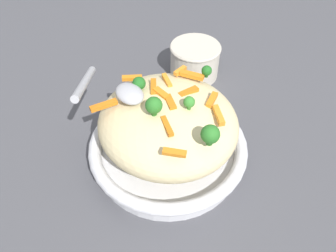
{
  "coord_description": "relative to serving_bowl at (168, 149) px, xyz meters",
  "views": [
    {
      "loc": [
        -0.32,
        0.22,
        0.49
      ],
      "look_at": [
        0.0,
        0.0,
        0.09
      ],
      "focal_mm": 35.21,
      "sensor_mm": 36.0,
      "label": 1
    }
  ],
  "objects": [
    {
      "name": "carrot_piece_12",
      "position": [
        -0.09,
        0.05,
        0.11
      ],
      "size": [
        0.03,
        0.03,
        0.01
      ],
      "primitive_type": "cube",
      "rotation": [
        0.0,
        0.0,
        3.9
      ],
      "color": "orange",
      "rests_on": "pasta_mound"
    },
    {
      "name": "carrot_piece_11",
      "position": [
        -0.0,
        -0.04,
        0.11
      ],
      "size": [
        0.01,
        0.03,
        0.01
      ],
      "primitive_type": "cube",
      "rotation": [
        0.0,
        0.0,
        4.7
      ],
      "color": "orange",
      "rests_on": "pasta_mound"
    },
    {
      "name": "carrot_piece_3",
      "position": [
        0.02,
        -0.0,
        0.12
      ],
      "size": [
        0.03,
        0.01,
        0.01
      ],
      "primitive_type": "cube",
      "rotation": [
        0.0,
        0.0,
        0.11
      ],
      "color": "orange",
      "rests_on": "pasta_mound"
    },
    {
      "name": "broccoli_floret_3",
      "position": [
        -0.01,
        0.03,
        0.13
      ],
      "size": [
        0.03,
        0.03,
        0.03
      ],
      "color": "#296820",
      "rests_on": "pasta_mound"
    },
    {
      "name": "serving_spoon",
      "position": [
        0.05,
        0.06,
        0.13
      ],
      "size": [
        0.12,
        0.12,
        0.06
      ],
      "color": "#B7B7BC",
      "rests_on": "pasta_mound"
    },
    {
      "name": "carrot_piece_10",
      "position": [
        0.06,
        -0.07,
        0.11
      ],
      "size": [
        0.01,
        0.03,
        0.01
      ],
      "primitive_type": "cube",
      "rotation": [
        0.0,
        0.0,
        4.96
      ],
      "color": "orange",
      "rests_on": "pasta_mound"
    },
    {
      "name": "carrot_piece_9",
      "position": [
        -0.04,
        0.03,
        0.11
      ],
      "size": [
        0.04,
        0.02,
        0.01
      ],
      "primitive_type": "cube",
      "rotation": [
        0.0,
        0.0,
        2.86
      ],
      "color": "orange",
      "rests_on": "pasta_mound"
    },
    {
      "name": "broccoli_floret_0",
      "position": [
        -0.1,
        0.0,
        0.13
      ],
      "size": [
        0.03,
        0.03,
        0.03
      ],
      "color": "#296820",
      "rests_on": "pasta_mound"
    },
    {
      "name": "carrot_piece_7",
      "position": [
        -0.03,
        -0.06,
        0.11
      ],
      "size": [
        0.03,
        0.03,
        0.01
      ],
      "primitive_type": "cube",
      "rotation": [
        0.0,
        0.0,
        2.12
      ],
      "color": "orange",
      "rests_on": "pasta_mound"
    },
    {
      "name": "serving_bowl",
      "position": [
        0.0,
        0.0,
        0.0
      ],
      "size": [
        0.28,
        0.28,
        0.05
      ],
      "color": "silver",
      "rests_on": "ground_plane"
    },
    {
      "name": "carrot_piece_1",
      "position": [
        0.09,
        0.01,
        0.11
      ],
      "size": [
        0.03,
        0.03,
        0.01
      ],
      "primitive_type": "cube",
      "rotation": [
        0.0,
        0.0,
        4.17
      ],
      "color": "orange",
      "rests_on": "pasta_mound"
    },
    {
      "name": "carrot_piece_8",
      "position": [
        0.04,
        -0.03,
        0.12
      ],
      "size": [
        0.04,
        0.02,
        0.01
      ],
      "primitive_type": "cube",
      "rotation": [
        0.0,
        0.0,
        6.0
      ],
      "color": "orange",
      "rests_on": "pasta_mound"
    },
    {
      "name": "broccoli_floret_4",
      "position": [
        -0.03,
        -0.02,
        0.13
      ],
      "size": [
        0.02,
        0.02,
        0.02
      ],
      "color": "#377928",
      "rests_on": "pasta_mound"
    },
    {
      "name": "carrot_piece_0",
      "position": [
        0.04,
        -0.0,
        0.12
      ],
      "size": [
        0.04,
        0.03,
        0.01
      ],
      "primitive_type": "cube",
      "rotation": [
        0.0,
        0.0,
        5.71
      ],
      "color": "orange",
      "rests_on": "pasta_mound"
    },
    {
      "name": "broccoli_floret_2",
      "position": [
        0.02,
        -0.1,
        0.12
      ],
      "size": [
        0.02,
        0.02,
        0.02
      ],
      "color": "#205B1C",
      "rests_on": "pasta_mound"
    },
    {
      "name": "carrot_piece_2",
      "position": [
        -0.01,
        0.0,
        0.12
      ],
      "size": [
        0.04,
        0.02,
        0.01
      ],
      "primitive_type": "cube",
      "rotation": [
        0.0,
        0.0,
        5.98
      ],
      "color": "orange",
      "rests_on": "pasta_mound"
    },
    {
      "name": "carrot_piece_5",
      "position": [
        -0.07,
        -0.05,
        0.11
      ],
      "size": [
        0.04,
        0.02,
        0.01
      ],
      "primitive_type": "cube",
      "rotation": [
        0.0,
        0.0,
        5.86
      ],
      "color": "orange",
      "rests_on": "pasta_mound"
    },
    {
      "name": "pasta_mound",
      "position": [
        0.0,
        0.0,
        0.07
      ],
      "size": [
        0.24,
        0.23,
        0.1
      ],
      "primitive_type": "ellipsoid",
      "color": "beige",
      "rests_on": "serving_bowl"
    },
    {
      "name": "companion_bowl",
      "position": [
        0.18,
        -0.2,
        0.02
      ],
      "size": [
        0.12,
        0.12,
        0.08
      ],
      "color": "beige",
      "rests_on": "ground_plane"
    },
    {
      "name": "ground_plane",
      "position": [
        0.0,
        0.0,
        -0.03
      ],
      "size": [
        2.4,
        2.4,
        0.0
      ],
      "primitive_type": "plane",
      "color": "#4C4C51"
    },
    {
      "name": "carrot_piece_6",
      "position": [
        0.03,
        -0.07,
        0.11
      ],
      "size": [
        0.04,
        0.03,
        0.01
      ],
      "primitive_type": "cube",
      "rotation": [
        0.0,
        0.0,
        0.57
      ],
      "color": "orange",
      "rests_on": "pasta_mound"
    },
    {
      "name": "carrot_piece_4",
      "position": [
        0.05,
        0.09,
        0.11
      ],
      "size": [
        0.01,
        0.04,
        0.01
      ],
      "primitive_type": "cube",
      "rotation": [
        0.0,
        0.0,
        1.45
      ],
      "color": "orange",
      "rests_on": "pasta_mound"
    },
    {
      "name": "broccoli_floret_1",
      "position": [
        0.05,
        0.02,
        0.12
      ],
      "size": [
        0.02,
        0.02,
        0.03
      ],
      "color": "#205B1C",
      "rests_on": "pasta_mound"
    }
  ]
}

